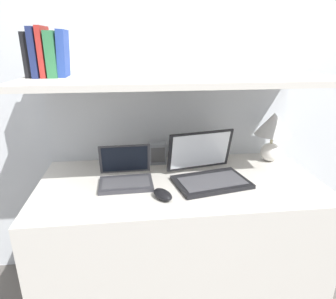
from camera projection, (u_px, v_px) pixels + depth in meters
name	position (u px, v px, depth m)	size (l,w,h in m)	color
wall_back	(170.00, 84.00, 1.79)	(6.00, 0.05, 2.40)	silver
desk	(179.00, 242.00, 1.68)	(1.44, 0.70, 0.76)	silver
back_riser	(171.00, 174.00, 1.94)	(1.44, 0.04, 1.26)	silver
shelf	(179.00, 78.00, 1.45)	(1.44, 0.63, 0.03)	silver
table_lamp	(273.00, 130.00, 1.75)	(0.21, 0.21, 0.30)	white
laptop_large	(208.00, 171.00, 1.54)	(0.41, 0.36, 0.24)	black
laptop_small	(126.00, 175.00, 1.52)	(0.27, 0.23, 0.18)	#333338
computer_mouse	(163.00, 194.00, 1.37)	(0.11, 0.13, 0.04)	black
router_box	(158.00, 153.00, 1.76)	(0.10, 0.07, 0.13)	gray
book_black	(29.00, 55.00, 1.34)	(0.03, 0.12, 0.19)	black
book_navy	(37.00, 53.00, 1.34)	(0.03, 0.17, 0.21)	navy
book_red	(44.00, 52.00, 1.34)	(0.02, 0.16, 0.22)	#A82823
book_green	(54.00, 54.00, 1.35)	(0.04, 0.16, 0.20)	#2D7042
book_blue	(63.00, 54.00, 1.35)	(0.05, 0.12, 0.21)	#284293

